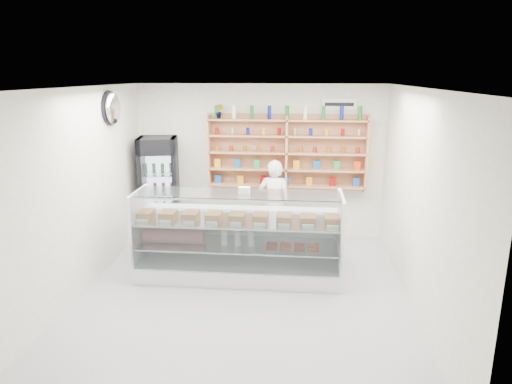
# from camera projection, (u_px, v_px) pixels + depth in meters

# --- Properties ---
(room) EXTENTS (5.00, 5.00, 5.00)m
(room) POSITION_uv_depth(u_px,v_px,m) (243.00, 197.00, 5.97)
(room) COLOR #A1A1A6
(room) RESTS_ON ground
(display_counter) EXTENTS (3.01, 0.90, 1.31)m
(display_counter) POSITION_uv_depth(u_px,v_px,m) (238.00, 254.00, 6.81)
(display_counter) COLOR white
(display_counter) RESTS_ON floor
(shop_worker) EXTENTS (0.60, 0.42, 1.55)m
(shop_worker) POSITION_uv_depth(u_px,v_px,m) (274.00, 204.00, 7.94)
(shop_worker) COLOR silver
(shop_worker) RESTS_ON floor
(drinks_cooler) EXTENTS (0.78, 0.77, 1.87)m
(drinks_cooler) POSITION_uv_depth(u_px,v_px,m) (160.00, 188.00, 8.31)
(drinks_cooler) COLOR black
(drinks_cooler) RESTS_ON floor
(wall_shelving) EXTENTS (2.84, 0.28, 1.33)m
(wall_shelving) POSITION_uv_depth(u_px,v_px,m) (287.00, 153.00, 8.13)
(wall_shelving) COLOR #B67A56
(wall_shelving) RESTS_ON back_wall
(potted_plant) EXTENTS (0.15, 0.12, 0.26)m
(potted_plant) POSITION_uv_depth(u_px,v_px,m) (219.00, 111.00, 8.06)
(potted_plant) COLOR #1E6626
(potted_plant) RESTS_ON wall_shelving
(security_mirror) EXTENTS (0.15, 0.50, 0.50)m
(security_mirror) POSITION_uv_depth(u_px,v_px,m) (113.00, 108.00, 7.07)
(security_mirror) COLOR silver
(security_mirror) RESTS_ON left_wall
(wall_sign) EXTENTS (0.62, 0.03, 0.20)m
(wall_sign) POSITION_uv_depth(u_px,v_px,m) (339.00, 104.00, 7.96)
(wall_sign) COLOR white
(wall_sign) RESTS_ON back_wall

